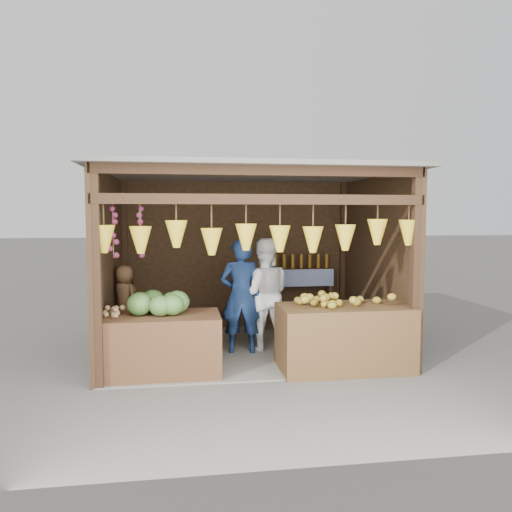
{
  "coord_description": "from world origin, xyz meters",
  "views": [
    {
      "loc": [
        -0.96,
        -7.31,
        2.01
      ],
      "look_at": [
        0.11,
        -0.1,
        1.42
      ],
      "focal_mm": 35.0,
      "sensor_mm": 36.0,
      "label": 1
    }
  ],
  "objects": [
    {
      "name": "stool",
      "position": [
        -1.82,
        0.2,
        0.14
      ],
      "size": [
        0.31,
        0.31,
        0.29
      ],
      "primitive_type": "cube",
      "color": "black",
      "rests_on": "ground"
    },
    {
      "name": "man_standing",
      "position": [
        -0.13,
        -0.2,
        0.84
      ],
      "size": [
        0.64,
        0.45,
        1.68
      ],
      "primitive_type": "imported",
      "rotation": [
        0.0,
        0.0,
        3.05
      ],
      "color": "#14274E",
      "rests_on": "ground"
    },
    {
      "name": "mango_pile",
      "position": [
        1.14,
        -1.16,
        0.95
      ],
      "size": [
        1.4,
        0.64,
        0.22
      ],
      "primitive_type": null,
      "color": "#BC7219",
      "rests_on": "counter_right"
    },
    {
      "name": "back_shelf",
      "position": [
        1.05,
        1.28,
        0.87
      ],
      "size": [
        1.25,
        0.32,
        1.32
      ],
      "color": "#382314",
      "rests_on": "ground"
    },
    {
      "name": "tanfruit_pile",
      "position": [
        -1.84,
        -1.03,
        0.83
      ],
      "size": [
        0.34,
        0.4,
        0.13
      ],
      "primitive_type": null,
      "color": "olive",
      "rests_on": "counter_left"
    },
    {
      "name": "counter_right",
      "position": [
        1.12,
        -1.15,
        0.42
      ],
      "size": [
        1.69,
        0.85,
        0.84
      ],
      "primitive_type": "cube",
      "color": "#4D3219",
      "rests_on": "ground"
    },
    {
      "name": "stall_structure",
      "position": [
        -0.03,
        -0.04,
        1.67
      ],
      "size": [
        4.3,
        3.3,
        2.66
      ],
      "color": "slate",
      "rests_on": "ground"
    },
    {
      "name": "counter_left",
      "position": [
        -1.23,
        -1.01,
        0.38
      ],
      "size": [
        1.46,
        0.85,
        0.76
      ],
      "primitive_type": "cube",
      "color": "#4B2D19",
      "rests_on": "ground"
    },
    {
      "name": "melon_pile",
      "position": [
        -1.24,
        -0.91,
        0.92
      ],
      "size": [
        1.0,
        0.5,
        0.32
      ],
      "primitive_type": null,
      "color": "#165215",
      "rests_on": "counter_left"
    },
    {
      "name": "vendor_seated",
      "position": [
        -1.82,
        0.2,
        0.78
      ],
      "size": [
        0.57,
        0.57,
        1.0
      ],
      "primitive_type": "imported",
      "rotation": [
        0.0,
        0.0,
        2.38
      ],
      "color": "brown",
      "rests_on": "stool"
    },
    {
      "name": "woman_standing",
      "position": [
        0.23,
        -0.06,
        0.84
      ],
      "size": [
        0.87,
        0.7,
        1.68
      ],
      "primitive_type": "imported",
      "rotation": [
        0.0,
        0.0,
        3.05
      ],
      "color": "white",
      "rests_on": "ground"
    },
    {
      "name": "ground",
      "position": [
        0.0,
        0.0,
        0.0
      ],
      "size": [
        80.0,
        80.0,
        0.0
      ],
      "primitive_type": "plane",
      "color": "#514F49",
      "rests_on": "ground"
    }
  ]
}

